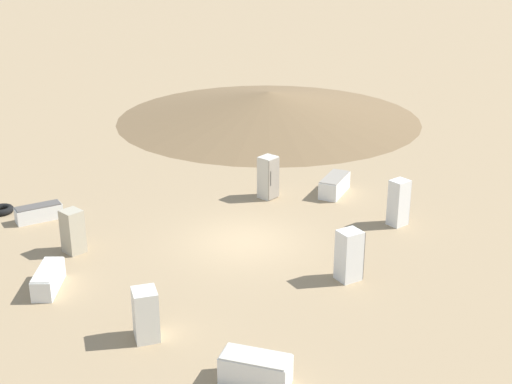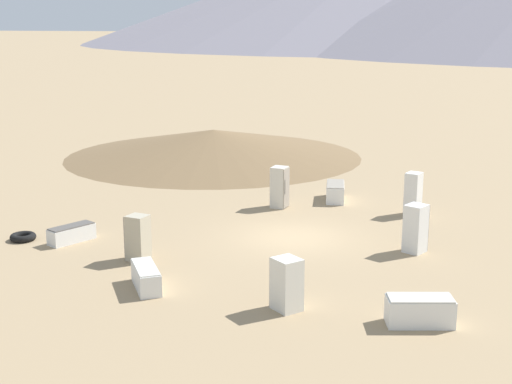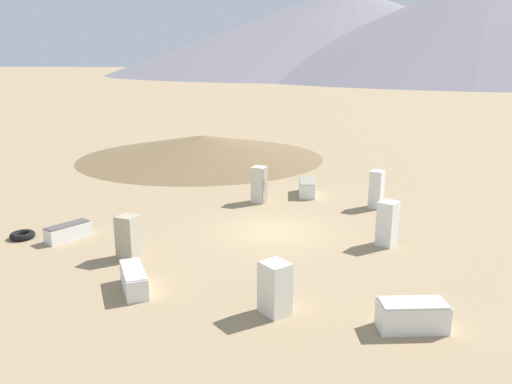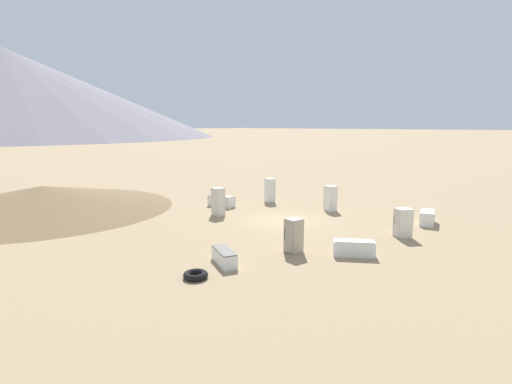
{
  "view_description": "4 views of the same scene",
  "coord_description": "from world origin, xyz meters",
  "views": [
    {
      "loc": [
        -19.07,
        -13.51,
        10.94
      ],
      "look_at": [
        0.88,
        0.04,
        1.63
      ],
      "focal_mm": 50.0,
      "sensor_mm": 36.0,
      "label": 1
    },
    {
      "loc": [
        -24.76,
        -5.96,
        7.86
      ],
      "look_at": [
        -1.35,
        1.06,
        1.99
      ],
      "focal_mm": 50.0,
      "sensor_mm": 36.0,
      "label": 2
    },
    {
      "loc": [
        -18.96,
        -3.96,
        6.78
      ],
      "look_at": [
        -0.08,
        0.75,
        1.65
      ],
      "focal_mm": 35.0,
      "sensor_mm": 36.0,
      "label": 3
    },
    {
      "loc": [
        -14.6,
        18.56,
        5.76
      ],
      "look_at": [
        1.42,
        1.02,
        1.75
      ],
      "focal_mm": 28.0,
      "sensor_mm": 36.0,
      "label": 4
    }
  ],
  "objects": [
    {
      "name": "ground_plane",
      "position": [
        0.0,
        0.0,
        0.0
      ],
      "size": [
        1000.0,
        1000.0,
        0.0
      ],
      "primitive_type": "plane",
      "color": "#9E8460"
    },
    {
      "name": "mountain_ridge_0",
      "position": [
        196.28,
        -42.06,
        20.26
      ],
      "size": [
        189.07,
        189.07,
        40.51
      ],
      "color": "gray",
      "rests_on": "ground_plane"
    },
    {
      "name": "mountain_ridge_1",
      "position": [
        251.69,
        16.82,
        21.32
      ],
      "size": [
        240.4,
        240.4,
        42.65
      ],
      "color": "gray",
      "rests_on": "ground_plane"
    },
    {
      "name": "dirt_mound",
      "position": [
        14.6,
        8.49,
        0.8
      ],
      "size": [
        17.52,
        17.52,
        1.6
      ],
      "color": "brown",
      "rests_on": "ground_plane"
    },
    {
      "name": "discarded_fridge_0",
      "position": [
        -6.66,
        -5.06,
        0.39
      ],
      "size": [
        1.24,
        1.9,
        0.78
      ],
      "rotation": [
        0.0,
        0.0,
        3.43
      ],
      "color": "white",
      "rests_on": "ground_plane"
    },
    {
      "name": "discarded_fridge_1",
      "position": [
        4.57,
        -3.98,
        0.9
      ],
      "size": [
        0.83,
        0.73,
        1.79
      ],
      "rotation": [
        0.0,
        0.0,
        4.41
      ],
      "color": "white",
      "rests_on": "ground_plane"
    },
    {
      "name": "discarded_fridge_2",
      "position": [
        6.09,
        -0.43,
        0.38
      ],
      "size": [
        2.05,
        1.1,
        0.77
      ],
      "rotation": [
        0.0,
        0.0,
        1.75
      ],
      "color": "white",
      "rests_on": "ground_plane"
    },
    {
      "name": "discarded_fridge_3",
      "position": [
        -4.01,
        4.41,
        0.78
      ],
      "size": [
        0.72,
        0.79,
        1.56
      ],
      "rotation": [
        0.0,
        0.0,
        6.12
      ],
      "color": "#B2A88E",
      "rests_on": "ground_plane"
    },
    {
      "name": "discarded_fridge_4",
      "position": [
        -6.32,
        3.03,
        0.35
      ],
      "size": [
        1.85,
        1.56,
        0.7
      ],
      "rotation": [
        0.0,
        0.0,
        2.18
      ],
      "color": "white",
      "rests_on": "ground_plane"
    },
    {
      "name": "discarded_fridge_5",
      "position": [
        4.14,
        1.64,
        0.89
      ],
      "size": [
        0.75,
        0.72,
        1.79
      ],
      "rotation": [
        0.0,
        0.0,
        3.03
      ],
      "color": "beige",
      "rests_on": "ground_plane"
    },
    {
      "name": "discarded_fridge_6",
      "position": [
        -2.84,
        7.64,
        0.31
      ],
      "size": [
        1.82,
        1.28,
        0.62
      ],
      "rotation": [
        0.0,
        0.0,
        1.13
      ],
      "color": "white",
      "rests_on": "ground_plane"
    },
    {
      "name": "discarded_fridge_7",
      "position": [
        -0.42,
        -4.46,
        0.85
      ],
      "size": [
        0.93,
        0.88,
        1.7
      ],
      "rotation": [
        0.0,
        0.0,
        4.27
      ],
      "color": "white",
      "rests_on": "ground_plane"
    },
    {
      "name": "discarded_fridge_8",
      "position": [
        -6.68,
        -1.42,
        0.75
      ],
      "size": [
        0.98,
        1.0,
        1.5
      ],
      "rotation": [
        0.0,
        0.0,
        5.61
      ],
      "color": "silver",
      "rests_on": "ground_plane"
    },
    {
      "name": "scrap_tire",
      "position": [
        -3.2,
        9.47,
        0.13
      ],
      "size": [
        0.95,
        0.95,
        0.25
      ],
      "color": "black",
      "rests_on": "ground_plane"
    }
  ]
}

